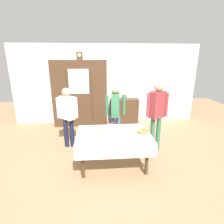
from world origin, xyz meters
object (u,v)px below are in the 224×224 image
bread_basket (143,131)px  book_stack (125,97)px  person_behind_table_right (67,112)px  spoon_mid_right (113,129)px  wall_cabinet (80,94)px  spoon_near_right (129,131)px  tea_cup_far_right (84,137)px  person_behind_table_left (115,109)px  bookshelf_low (124,111)px  person_beside_shelf (157,109)px  dining_table (114,139)px  pastry_plate (101,133)px  tea_cup_mid_left (114,133)px  tea_cup_near_right (112,138)px  tea_cup_back_edge (137,128)px  mantel_clock (80,56)px  spoon_far_right (120,131)px

bread_basket → book_stack: bearing=90.0°
person_behind_table_right → bread_basket: bearing=-28.9°
bread_basket → spoon_mid_right: bearing=157.5°
wall_cabinet → spoon_near_right: (1.24, -2.47, -0.35)m
tea_cup_far_right → person_behind_table_left: bearing=57.3°
bookshelf_low → person_behind_table_left: person_behind_table_left is taller
spoon_mid_right → book_stack: bearing=75.4°
wall_cabinet → person_beside_shelf: (2.00, -1.96, -0.03)m
bookshelf_low → spoon_mid_right: (-0.61, -2.35, 0.30)m
dining_table → pastry_plate: size_ratio=5.47×
pastry_plate → tea_cup_far_right: bearing=-151.4°
spoon_near_right → bread_basket: bearing=-17.1°
wall_cabinet → tea_cup_mid_left: bearing=-70.7°
tea_cup_far_right → spoon_mid_right: bearing=33.3°
person_beside_shelf → book_stack: bearing=103.5°
wall_cabinet → bread_basket: wall_cabinet is taller
person_beside_shelf → bookshelf_low: bearing=103.5°
spoon_near_right → person_behind_table_left: 0.97m
wall_cabinet → pastry_plate: wall_cabinet is taller
bookshelf_low → pastry_plate: (-0.88, -2.57, 0.31)m
tea_cup_near_right → pastry_plate: bearing=128.0°
tea_cup_back_edge → person_behind_table_right: bearing=156.0°
book_stack → mantel_clock: bearing=-178.0°
person_beside_shelf → spoon_mid_right: bearing=-162.3°
tea_cup_back_edge → person_beside_shelf: (0.57, 0.38, 0.30)m
spoon_mid_right → person_behind_table_left: person_behind_table_left is taller
spoon_far_right → bookshelf_low: bearing=79.4°
tea_cup_mid_left → tea_cup_far_right: same height
bookshelf_low → book_stack: bearing=0.0°
book_stack → tea_cup_near_right: bearing=-103.1°
tea_cup_mid_left → person_beside_shelf: (1.10, 0.62, 0.30)m
dining_table → person_behind_table_right: (-1.08, 0.97, 0.31)m
bookshelf_low → spoon_near_right: bookshelf_low is taller
dining_table → spoon_far_right: size_ratio=12.86×
spoon_near_right → spoon_mid_right: bearing=153.4°
dining_table → tea_cup_near_right: size_ratio=11.77×
spoon_far_right → tea_cup_back_edge: bearing=17.7°
wall_cabinet → tea_cup_far_right: 2.74m
tea_cup_far_right → spoon_near_right: tea_cup_far_right is taller
tea_cup_back_edge → spoon_near_right: size_ratio=1.09×
spoon_mid_right → wall_cabinet: bearing=111.5°
tea_cup_back_edge → bread_basket: bread_basket is taller
mantel_clock → pastry_plate: (0.60, -2.52, -1.55)m
bread_basket → spoon_mid_right: (-0.61, 0.25, -0.03)m
spoon_mid_right → person_behind_table_right: 1.30m
bread_basket → spoon_mid_right: 0.66m
pastry_plate → person_beside_shelf: bearing=22.5°
person_behind_table_right → tea_cup_near_right: bearing=-48.7°
tea_cup_near_right → tea_cup_back_edge: bearing=38.2°
dining_table → tea_cup_far_right: tea_cup_far_right is taller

